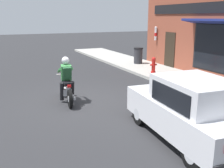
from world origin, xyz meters
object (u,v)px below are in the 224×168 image
object	(u,v)px
car_hatchback	(190,110)
trash_bin	(138,55)
fire_hydrant	(153,66)
motorcycle_with_rider	(66,83)

from	to	relation	value
car_hatchback	trash_bin	world-z (taller)	car_hatchback
car_hatchback	trash_bin	xyz separation A→B (m)	(3.96, 9.27, -0.13)
car_hatchback	fire_hydrant	bearing A→B (deg)	63.86
fire_hydrant	motorcycle_with_rider	bearing A→B (deg)	-158.05
motorcycle_with_rider	car_hatchback	distance (m)	4.57
motorcycle_with_rider	fire_hydrant	distance (m)	5.34
fire_hydrant	trash_bin	bearing A→B (deg)	73.10
motorcycle_with_rider	car_hatchback	world-z (taller)	motorcycle_with_rider
fire_hydrant	trash_bin	world-z (taller)	trash_bin
car_hatchback	motorcycle_with_rider	bearing A→B (deg)	115.05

